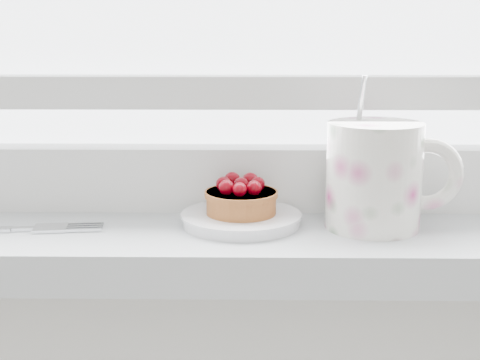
{
  "coord_description": "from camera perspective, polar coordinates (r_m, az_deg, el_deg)",
  "views": [
    {
      "loc": [
        0.03,
        1.24,
        1.14
      ],
      "look_at": [
        0.02,
        1.88,
        0.99
      ],
      "focal_mm": 50.0,
      "sensor_mm": 36.0,
      "label": 1
    }
  ],
  "objects": [
    {
      "name": "saucer",
      "position": [
        0.69,
        0.1,
        -3.34
      ],
      "size": [
        0.12,
        0.12,
        0.01
      ],
      "primitive_type": "cylinder",
      "color": "white",
      "rests_on": "windowsill"
    },
    {
      "name": "raspberry_tart",
      "position": [
        0.68,
        0.09,
        -1.52
      ],
      "size": [
        0.07,
        0.07,
        0.04
      ],
      "color": "brown",
      "rests_on": "saucer"
    },
    {
      "name": "floral_mug",
      "position": [
        0.68,
        11.66,
        0.55
      ],
      "size": [
        0.14,
        0.1,
        0.15
      ],
      "color": "white",
      "rests_on": "windowsill"
    }
  ]
}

